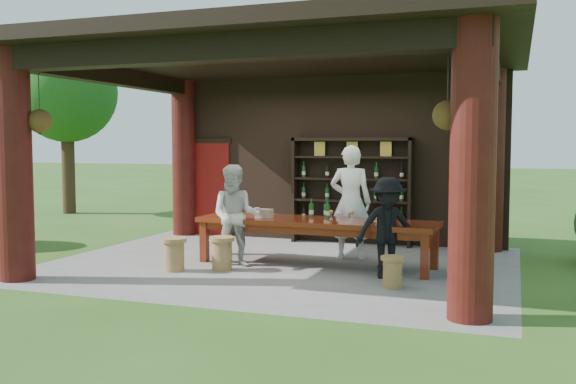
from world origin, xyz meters
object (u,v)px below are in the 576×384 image
(stool_near_right, at_px, (392,271))
(stool_far_left, at_px, (174,253))
(wine_shelf, at_px, (351,191))
(napkin_basket, at_px, (264,213))
(guest_woman, at_px, (236,216))
(guest_man, at_px, (388,228))
(stool_near_left, at_px, (222,252))
(host, at_px, (351,202))
(tasting_table, at_px, (316,226))

(stool_near_right, distance_m, stool_far_left, 3.38)
(wine_shelf, bearing_deg, napkin_basket, -109.51)
(stool_far_left, xyz_separation_m, guest_woman, (0.74, 0.66, 0.54))
(stool_far_left, height_order, guest_man, guest_man)
(guest_woman, xyz_separation_m, guest_man, (2.44, -0.06, -0.08))
(stool_near_left, height_order, stool_near_right, stool_near_left)
(guest_man, bearing_deg, wine_shelf, 88.84)
(host, xyz_separation_m, guest_man, (0.90, -1.37, -0.23))
(tasting_table, xyz_separation_m, stool_near_left, (-1.26, -0.85, -0.36))
(wine_shelf, bearing_deg, host, -76.40)
(stool_far_left, bearing_deg, guest_man, 10.66)
(guest_woman, height_order, guest_man, guest_woman)
(stool_near_left, relative_size, host, 0.27)
(host, height_order, guest_man, host)
(stool_near_left, height_order, host, host)
(stool_near_left, bearing_deg, wine_shelf, 68.80)
(wine_shelf, relative_size, stool_near_left, 4.54)
(guest_man, height_order, napkin_basket, guest_man)
(host, height_order, guest_woman, host)
(stool_near_left, relative_size, stool_far_left, 1.01)
(guest_man, xyz_separation_m, napkin_basket, (-2.14, 0.51, 0.08))
(tasting_table, height_order, guest_woman, guest_woman)
(tasting_table, xyz_separation_m, host, (0.37, 0.81, 0.33))
(tasting_table, bearing_deg, host, 65.57)
(tasting_table, relative_size, guest_woman, 2.41)
(stool_near_left, xyz_separation_m, stool_near_right, (2.72, -0.34, -0.05))
(stool_near_left, xyz_separation_m, guest_woman, (0.08, 0.34, 0.54))
(tasting_table, bearing_deg, napkin_basket, -176.14)
(host, distance_m, napkin_basket, 1.52)
(guest_woman, distance_m, guest_man, 2.45)
(tasting_table, distance_m, guest_woman, 1.30)
(stool_near_left, distance_m, stool_near_right, 2.74)
(stool_near_left, xyz_separation_m, stool_far_left, (-0.66, -0.32, -0.00))
(wine_shelf, relative_size, tasting_table, 0.60)
(wine_shelf, distance_m, napkin_basket, 2.58)
(stool_near_right, xyz_separation_m, napkin_basket, (-2.33, 1.13, 0.59))
(tasting_table, distance_m, stool_near_right, 1.92)
(stool_far_left, bearing_deg, wine_shelf, 61.60)
(stool_near_left, bearing_deg, host, 45.56)
(guest_woman, bearing_deg, stool_far_left, -156.28)
(wine_shelf, relative_size, host, 1.22)
(guest_man, bearing_deg, napkin_basket, 141.94)
(stool_far_left, relative_size, napkin_basket, 1.97)
(wine_shelf, relative_size, stool_far_left, 4.60)
(tasting_table, bearing_deg, wine_shelf, 90.28)
(wine_shelf, relative_size, guest_woman, 1.45)
(stool_near_left, relative_size, stool_near_right, 1.20)
(host, xyz_separation_m, guest_woman, (-1.55, -1.32, -0.15))
(wine_shelf, relative_size, napkin_basket, 9.07)
(stool_near_right, xyz_separation_m, host, (-1.09, 1.99, 0.74))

